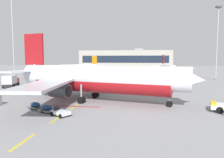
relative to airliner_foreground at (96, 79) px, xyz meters
The scene contains 10 objects.
ground 24.07m from the airliner_foreground, 34.20° to the left, with size 400.00×400.00×0.00m, color gray.
apron_paint_markings 11.85m from the airliner_foreground, 102.19° to the left, with size 8.00×93.61×0.01m.
airliner_foreground is the anchor object (origin of this frame).
airliner_far_center 70.56m from the airliner_foreground, 73.80° to the left, with size 27.06×27.33×9.58m.
airliner_far_right 77.04m from the airliner_foreground, 108.81° to the left, with size 22.23×23.93×9.23m.
catering_truck 30.02m from the airliner_foreground, 150.42° to the left, with size 4.41×7.40×3.14m.
baggage_train 10.53m from the airliner_foreground, 120.18° to the right, with size 8.09×5.75×1.14m.
apron_light_mast_near 47.07m from the airliner_foreground, 139.46° to the left, with size 1.80×1.80×27.87m.
apron_light_mast_far 56.68m from the airliner_foreground, 52.30° to the left, with size 1.80×1.80×25.63m.
terminal_satellite 118.17m from the airliner_foreground, 91.97° to the left, with size 63.84×21.44×15.00m.
Camera 1 is at (28.33, -8.97, 7.27)m, focal length 33.86 mm.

